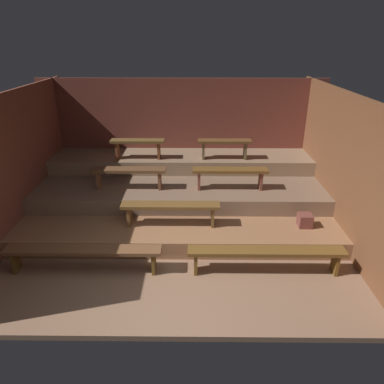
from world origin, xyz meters
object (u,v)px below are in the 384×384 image
(bench_upper_left, at_px, (138,144))
(bench_floor_right, at_px, (266,253))
(bench_middle_left, at_px, (129,173))
(bench_lower_center, at_px, (171,208))
(bench_upper_right, at_px, (224,144))
(bench_floor_left, at_px, (83,252))
(wooden_crate_lower, at_px, (305,220))
(bench_middle_right, at_px, (230,173))

(bench_upper_left, bearing_deg, bench_floor_right, -50.53)
(bench_middle_left, bearing_deg, bench_upper_left, 87.02)
(bench_lower_center, bearing_deg, bench_upper_right, 60.94)
(bench_upper_left, bearing_deg, bench_upper_right, 0.00)
(bench_floor_left, distance_m, wooden_crate_lower, 3.63)
(bench_floor_right, height_order, bench_upper_left, bench_upper_left)
(bench_floor_left, xyz_separation_m, bench_middle_right, (2.31, 1.81, 0.57))
(bench_lower_center, xyz_separation_m, bench_upper_right, (1.02, 1.84, 0.57))
(bench_upper_left, bearing_deg, bench_middle_right, -26.58)
(bench_middle_left, bearing_deg, bench_lower_center, -46.92)
(bench_upper_right, bearing_deg, bench_middle_left, -153.42)
(bench_middle_right, bearing_deg, bench_upper_left, 153.42)
(bench_lower_center, bearing_deg, bench_upper_left, 113.44)
(bench_upper_right, bearing_deg, bench_floor_right, -80.80)
(wooden_crate_lower, bearing_deg, bench_upper_right, 124.12)
(bench_floor_left, xyz_separation_m, bench_middle_left, (0.40, 1.81, 0.57))
(bench_floor_left, xyz_separation_m, bench_upper_left, (0.45, 2.75, 0.86))
(bench_floor_left, distance_m, bench_upper_left, 2.91)
(bench_lower_center, height_order, bench_middle_left, bench_middle_left)
(bench_upper_left, bearing_deg, bench_floor_left, -99.20)
(bench_middle_left, relative_size, bench_upper_right, 1.26)
(bench_lower_center, xyz_separation_m, bench_upper_left, (-0.80, 1.84, 0.57))
(bench_lower_center, bearing_deg, bench_floor_left, -143.74)
(bench_floor_left, relative_size, bench_upper_right, 2.07)
(bench_floor_left, bearing_deg, bench_lower_center, 36.26)
(bench_lower_center, relative_size, bench_upper_left, 1.48)
(bench_floor_right, distance_m, bench_middle_left, 2.99)
(bench_upper_left, xyz_separation_m, bench_upper_right, (1.82, 0.00, 0.00))
(bench_middle_left, xyz_separation_m, bench_upper_left, (0.05, 0.93, 0.29))
(bench_middle_left, xyz_separation_m, bench_middle_right, (1.91, 0.00, 0.00))
(bench_lower_center, distance_m, bench_upper_right, 2.18)
(bench_middle_left, relative_size, bench_upper_left, 1.26)
(bench_lower_center, bearing_deg, wooden_crate_lower, -0.44)
(bench_middle_right, bearing_deg, bench_upper_right, 92.98)
(bench_floor_left, xyz_separation_m, bench_lower_center, (1.24, 0.91, 0.28))
(wooden_crate_lower, bearing_deg, bench_floor_left, -165.76)
(bench_floor_left, distance_m, bench_floor_right, 2.71)
(bench_middle_left, xyz_separation_m, bench_upper_right, (1.87, 0.93, 0.29))
(bench_floor_right, xyz_separation_m, bench_lower_center, (-1.47, 0.91, 0.28))
(bench_floor_right, bearing_deg, bench_upper_right, 99.20)
(bench_floor_left, distance_m, bench_middle_left, 1.94)
(bench_lower_center, height_order, bench_upper_left, bench_upper_left)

